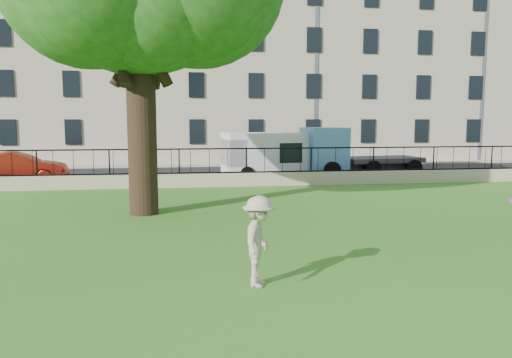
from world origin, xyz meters
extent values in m
plane|color=#346B19|center=(0.00, 0.00, 0.00)|extent=(120.00, 120.00, 0.00)
cube|color=tan|center=(0.00, 12.00, 0.30)|extent=(50.00, 0.40, 0.60)
cube|color=black|center=(0.00, 12.00, 0.63)|extent=(50.00, 0.05, 0.06)
cube|color=black|center=(0.00, 12.00, 1.70)|extent=(50.00, 0.05, 0.06)
cube|color=black|center=(0.00, 16.70, 0.01)|extent=(60.00, 9.00, 0.01)
cube|color=tan|center=(0.00, 21.90, 0.06)|extent=(60.00, 1.40, 0.12)
cube|color=#B6B090|center=(0.00, 27.60, 6.50)|extent=(56.00, 10.00, 13.00)
cylinder|color=black|center=(-4.06, 5.84, 2.49)|extent=(0.91, 0.91, 4.99)
imported|color=#B3A691|center=(-1.43, -1.53, 0.83)|extent=(0.94, 1.22, 1.66)
imported|color=maroon|center=(-10.53, 14.40, 0.73)|extent=(4.54, 1.91, 1.46)
cube|color=silver|center=(2.00, 15.29, 1.16)|extent=(5.76, 2.88, 2.32)
cube|color=#4F86B9|center=(6.50, 15.15, 1.29)|extent=(6.37, 2.92, 2.58)
camera|label=1|loc=(-2.73, -10.26, 3.03)|focal=35.00mm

